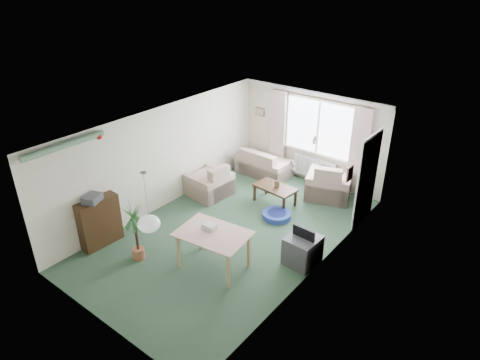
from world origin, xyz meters
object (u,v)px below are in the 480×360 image
Objects in this scene: tv_cube at (302,250)px; pet_bed at (277,215)px; armchair_left at (209,179)px; houseplant at (136,233)px; coffee_table at (275,195)px; sofa at (264,162)px; bookshelf at (100,222)px; armchair_corner at (329,179)px; dining_table at (214,251)px.

tv_cube reaches higher than pet_bed.
armchair_left is 0.79× the size of houseplant.
tv_cube is (1.68, -1.56, 0.06)m from coffee_table.
sofa is 1.60m from coffee_table.
bookshelf is at bearing -171.89° from houseplant.
armchair_corner is 1.59× the size of pet_bed.
bookshelf reaches higher than armchair_left.
coffee_table is 0.82× the size of dining_table.
armchair_left reaches higher than pet_bed.
armchair_left is (-0.40, -1.76, 0.06)m from sofa.
pet_bed is at bearing 143.78° from tv_cube.
armchair_corner is at bearing 84.01° from dining_table.
bookshelf is 0.86× the size of dining_table.
sofa is at bearing 112.16° from dining_table.
bookshelf is at bearing -147.58° from tv_cube.
coffee_table is at bearing 99.31° from dining_table.
houseplant is 1.53m from dining_table.
armchair_left is 1.66m from coffee_table.
houseplant reaches higher than tv_cube.
dining_table is (-0.40, -3.82, -0.09)m from armchair_corner.
coffee_table is 2.76m from dining_table.
pet_bed is at bearing 98.00° from armchair_left.
dining_table is at bearing 47.98° from armchair_left.
sofa is 1.97m from armchair_corner.
bookshelf reaches higher than sofa.
armchair_corner is at bearing -179.56° from sofa.
tv_cube is at bearing 137.33° from sofa.
sofa reaches higher than tv_cube.
dining_table is (1.34, 0.70, -0.22)m from houseplant.
dining_table reaches higher than sofa.
houseplant reaches higher than armchair_left.
coffee_table is at bearing 128.04° from pet_bed.
bookshelf is (-0.34, -2.92, 0.10)m from armchair_left.
armchair_left reaches higher than coffee_table.
tv_cube is (0.83, -2.66, -0.18)m from armchair_corner.
armchair_left is 2.86m from houseplant.
sofa is 1.80m from armchair_left.
bookshelf is 0.87× the size of houseplant.
tv_cube is (3.54, 1.99, -0.24)m from bookshelf.
tv_cube is at bearing -42.89° from coffee_table.
armchair_left is 0.95× the size of coffee_table.
tv_cube is (2.80, -2.69, -0.08)m from sofa.
armchair_corner is 0.86× the size of houseplant.
dining_table is at bearing -88.98° from pet_bed.
dining_table is 1.94× the size of tv_cube.
houseplant reaches higher than pet_bed.
bookshelf is at bearing 40.97° from armchair_corner.
sofa is 4.74m from bookshelf.
armchair_corner reaches higher than dining_table.
houseplant is (-1.74, -4.52, 0.13)m from armchair_corner.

